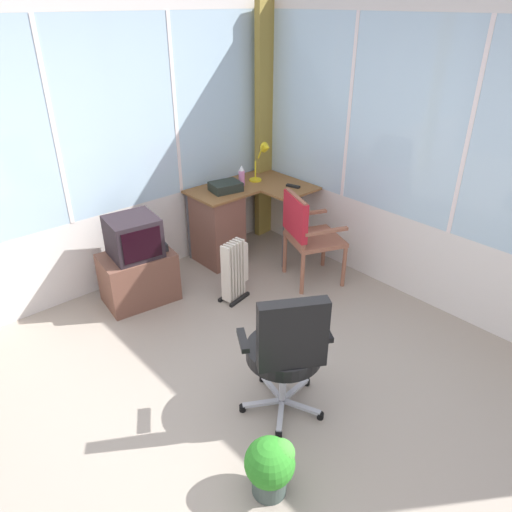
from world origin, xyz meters
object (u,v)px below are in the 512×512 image
paper_tray (226,187)px  office_chair (287,348)px  desk_lamp (264,155)px  spray_bottle (242,176)px  tv_remote (293,186)px  wooden_armchair (304,228)px  potted_plant (271,465)px  desk (221,224)px  space_heater (235,270)px  tv_on_stand (137,265)px

paper_tray → office_chair: (-1.11, -2.01, -0.25)m
desk_lamp → spray_bottle: desk_lamp is taller
tv_remote → office_chair: (-1.70, -1.63, -0.22)m
wooden_armchair → tv_remote: bearing=55.0°
office_chair → potted_plant: office_chair is taller
desk → potted_plant: (-1.52, -2.39, -0.20)m
desk → office_chair: size_ratio=1.17×
tv_remote → potted_plant: bearing=-153.4°
office_chair → potted_plant: (-0.47, -0.36, -0.35)m
space_heater → wooden_armchair: bearing=-16.6°
spray_bottle → space_heater: spray_bottle is taller
spray_bottle → paper_tray: size_ratio=0.72×
tv_remote → space_heater: tv_remote is taller
paper_tray → potted_plant: (-1.58, -2.37, -0.60)m
tv_remote → paper_tray: paper_tray is taller
desk → desk_lamp: bearing=-4.3°
desk_lamp → spray_bottle: (-0.28, 0.04, -0.17)m
spray_bottle → office_chair: bearing=-123.4°
paper_tray → wooden_armchair: (0.25, -0.87, -0.24)m
desk → wooden_armchair: 0.96m
desk_lamp → potted_plant: desk_lamp is taller
spray_bottle → space_heater: 1.12m
desk → spray_bottle: size_ratio=5.34×
desk → tv_remote: size_ratio=7.70×
desk → desk_lamp: desk_lamp is taller
potted_plant → space_heater: bearing=56.1°
desk_lamp → paper_tray: size_ratio=1.40×
tv_remote → paper_tray: (-0.59, 0.38, 0.03)m
office_chair → tv_on_stand: size_ratio=1.18×
tv_remote → office_chair: size_ratio=0.15×
tv_remote → spray_bottle: (-0.36, 0.40, 0.09)m
spray_bottle → potted_plant: spray_bottle is taller
office_chair → spray_bottle: bearing=56.6°
tv_on_stand → space_heater: 0.89m
wooden_armchair → space_heater: bearing=163.4°
wooden_armchair → spray_bottle: bearing=91.1°
wooden_armchair → potted_plant: wooden_armchair is taller
paper_tray → office_chair: office_chair is taller
desk → space_heater: 0.80m
tv_on_stand → space_heater: (0.68, -0.57, -0.07)m
spray_bottle → office_chair: (-1.34, -2.03, -0.31)m
spray_bottle → tv_on_stand: size_ratio=0.26×
desk_lamp → office_chair: 2.61m
desk_lamp → tv_on_stand: desk_lamp is taller
tv_remote → tv_on_stand: (-1.71, 0.28, -0.42)m
tv_remote → wooden_armchair: (-0.34, -0.49, -0.20)m
potted_plant → tv_remote: bearing=42.5°
spray_bottle → space_heater: size_ratio=0.37×
wooden_armchair → space_heater: size_ratio=1.56×
desk → tv_remote: tv_remote is taller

